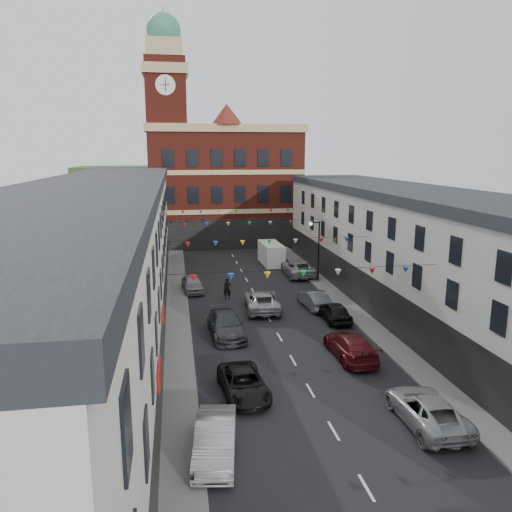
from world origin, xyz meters
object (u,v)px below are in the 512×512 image
car_right_c (351,346)px  car_right_e (314,299)px  moving_car (262,301)px  car_left_e (192,284)px  car_right_b (427,409)px  car_left_b (215,439)px  street_lamp (316,243)px  car_left_c (244,383)px  car_right_f (298,268)px  car_left_d (226,325)px  car_right_d (334,312)px  pedestrian (227,289)px  white_van (271,254)px

car_right_c → car_right_e: car_right_c is taller
moving_car → car_left_e: bearing=-46.2°
car_right_c → moving_car: moving_car is taller
car_right_b → moving_car: (-4.63, 18.24, 0.06)m
car_left_b → moving_car: moving_car is taller
car_left_b → car_left_e: bearing=97.9°
street_lamp → car_left_c: street_lamp is taller
street_lamp → car_right_b: (-2.08, -26.10, -3.17)m
car_right_e → car_right_f: size_ratio=0.75×
car_right_e → moving_car: 4.30m
car_left_b → car_left_d: bearing=90.1°
car_left_d → moving_car: size_ratio=0.96×
car_right_d → car_right_f: 14.16m
pedestrian → white_van: bearing=74.7°
street_lamp → car_left_d: (-10.15, -13.13, -3.11)m
moving_car → white_van: white_van is taller
car_right_d → car_right_b: bearing=87.7°
car_left_d → white_van: white_van is taller
street_lamp → car_right_c: street_lamp is taller
car_right_b → car_right_c: (-0.87, 7.93, 0.04)m
car_left_e → car_right_c: (9.10, -16.70, 0.04)m
car_right_d → white_van: 20.14m
car_right_f → moving_car: 12.07m
car_left_d → car_left_e: 11.82m
car_left_c → car_right_e: (7.74, 13.98, 0.07)m
street_lamp → car_left_c: (-10.15, -21.93, -3.24)m
car_left_d → pedestrian: 8.76m
car_right_d → moving_car: bearing=-36.5°
street_lamp → moving_car: bearing=-130.5°
car_left_b → car_left_d: car_left_d is taller
pedestrian → car_right_d: bearing=-32.6°
car_left_c → car_right_c: bearing=23.4°
car_left_c → car_left_d: car_left_d is taller
car_left_b → car_right_e: 21.39m
car_left_e → pedestrian: pedestrian is taller
street_lamp → car_right_d: bearing=-98.9°
car_right_b → car_right_f: 28.91m
car_right_e → car_right_d: bearing=95.3°
car_right_c → car_right_e: bearing=-94.2°
car_left_b → car_right_e: (9.64, 19.10, -0.05)m
car_left_d → car_right_e: bearing=30.6°
car_right_e → moving_car: bearing=-6.1°
car_right_e → car_right_b: bearing=86.0°
car_left_b → moving_car: size_ratio=0.84×
car_left_b → car_right_c: size_ratio=0.89×
car_left_d → car_right_f: 18.34m
pedestrian → moving_car: bearing=-44.0°
car_left_c → car_left_d: 8.80m
white_van → car_left_e: bearing=-133.9°
car_right_c → car_left_b: bearing=43.2°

